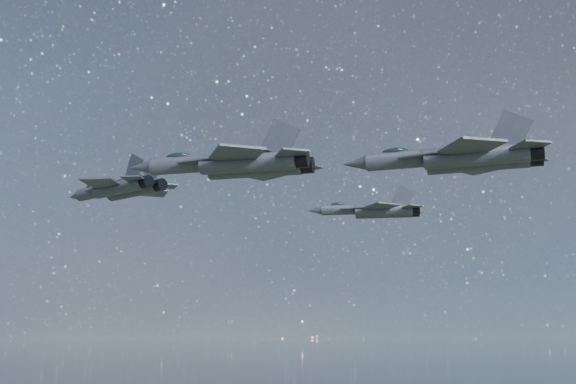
# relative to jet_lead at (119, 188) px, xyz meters

# --- Properties ---
(jet_lead) EXTENTS (16.11, 10.62, 4.13)m
(jet_lead) POSITION_rel_jet_lead_xyz_m (0.00, 0.00, 0.00)
(jet_lead) COLOR #363A43
(jet_left) EXTENTS (15.32, 10.70, 3.86)m
(jet_left) POSITION_rel_jet_lead_xyz_m (25.08, 20.84, 0.07)
(jet_left) COLOR #363A43
(jet_right) EXTENTS (16.52, 11.74, 4.21)m
(jet_right) POSITION_rel_jet_lead_xyz_m (18.97, -14.42, -2.19)
(jet_right) COLOR #363A43
(jet_slot) EXTENTS (18.38, 13.02, 4.67)m
(jet_slot) POSITION_rel_jet_lead_xyz_m (36.56, -5.25, -0.58)
(jet_slot) COLOR #363A43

